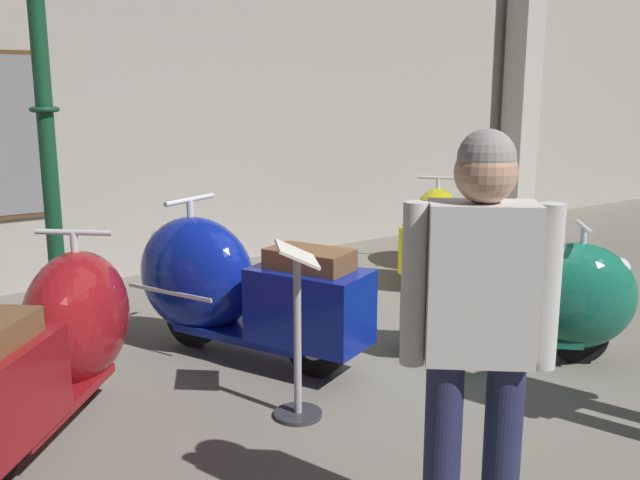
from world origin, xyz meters
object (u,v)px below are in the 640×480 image
at_px(lamppost, 46,128).
at_px(scooter_0, 229,286).
at_px(scooter_1, 56,340).
at_px(visitor_0, 478,324).
at_px(scooter_2, 535,299).
at_px(info_stanchion, 298,347).
at_px(scooter_3, 433,230).

bearing_deg(lamppost, scooter_0, -32.26).
bearing_deg(scooter_1, lamppost, 25.01).
height_order(scooter_0, visitor_0, visitor_0).
bearing_deg(visitor_0, lamppost, 52.30).
bearing_deg(scooter_0, lamppost, 33.48).
relative_size(scooter_1, scooter_2, 1.11).
height_order(scooter_2, info_stanchion, info_stanchion).
xyz_separation_m(scooter_0, scooter_3, (2.79, 0.89, -0.07)).
xyz_separation_m(scooter_2, scooter_3, (1.10, 2.17, -0.00)).
bearing_deg(lamppost, scooter_3, 4.10).
height_order(visitor_0, info_stanchion, visitor_0).
xyz_separation_m(scooter_1, lamppost, (0.27, 0.98, 1.12)).
relative_size(scooter_1, visitor_0, 0.94).
bearing_deg(scooter_0, scooter_3, -96.51).
relative_size(scooter_3, visitor_0, 0.87).
xyz_separation_m(visitor_0, info_stanchion, (0.12, 1.45, -0.57)).
relative_size(scooter_2, visitor_0, 0.85).
bearing_deg(visitor_0, scooter_3, -2.48).
bearing_deg(scooter_3, scooter_1, 158.22).
relative_size(scooter_0, info_stanchion, 1.82).
bearing_deg(visitor_0, scooter_0, 33.52).
xyz_separation_m(scooter_0, lamppost, (-0.99, 0.62, 1.10)).
xyz_separation_m(lamppost, visitor_0, (0.74, -3.15, -0.61)).
height_order(scooter_3, info_stanchion, info_stanchion).
height_order(scooter_0, scooter_2, scooter_0).
distance_m(scooter_0, scooter_1, 1.31).
distance_m(scooter_3, info_stanchion, 3.52).
distance_m(scooter_1, scooter_2, 3.09).
xyz_separation_m(scooter_2, visitor_0, (-1.94, -1.25, 0.55)).
distance_m(lamppost, info_stanchion, 2.25).
relative_size(scooter_0, scooter_3, 1.24).
distance_m(scooter_2, visitor_0, 2.37).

